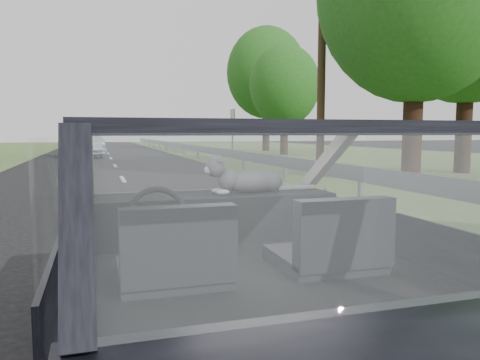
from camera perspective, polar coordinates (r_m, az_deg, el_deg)
subject_car at (r=2.56m, az=0.06°, el=-9.54°), size 1.80×4.00×1.45m
dashboard at (r=3.13m, az=-3.32°, el=-4.41°), size 1.58×0.45×0.30m
driver_seat at (r=2.16m, az=-7.91°, el=-8.26°), size 0.50×0.72×0.42m
passenger_seat at (r=2.42m, az=11.29°, el=-6.82°), size 0.50×0.72×0.42m
steering_wheel at (r=2.76m, az=-9.98°, el=-4.39°), size 0.36×0.36×0.04m
cat at (r=3.15m, az=1.43°, el=0.02°), size 0.61×0.27×0.27m
guardrail at (r=13.37m, az=5.07°, el=2.25°), size 0.05×90.00×0.32m
other_car at (r=28.15m, az=-18.45°, el=4.27°), size 2.52×5.04×1.59m
highway_sign at (r=28.26m, az=-0.91°, el=5.78°), size 0.18×1.12×2.79m
utility_pole at (r=15.50m, az=9.94°, el=14.99°), size 0.30×0.30×7.80m
tree_0 at (r=14.03m, az=20.65°, el=16.44°), size 6.88×6.88×8.16m
tree_1 at (r=18.29m, az=26.01°, el=14.73°), size 7.62×7.62×8.85m
tree_2 at (r=29.93m, az=5.43°, el=9.50°), size 5.11×5.11×6.70m
tree_3 at (r=36.38m, az=3.22°, el=10.79°), size 7.78×7.78×9.14m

